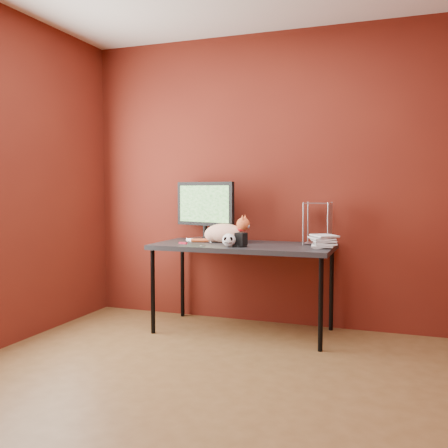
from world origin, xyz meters
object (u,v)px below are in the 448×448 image
(monitor, at_px, (205,208))
(speaker, at_px, (241,240))
(cat, at_px, (225,233))
(skull_mug, at_px, (229,240))
(book_stack, at_px, (314,176))
(desk, at_px, (243,250))

(monitor, height_order, speaker, monitor)
(monitor, height_order, cat, monitor)
(skull_mug, xyz_separation_m, book_stack, (0.64, 0.21, 0.51))
(speaker, distance_m, book_stack, 0.77)
(book_stack, bearing_deg, cat, 173.87)
(cat, bearing_deg, desk, -13.09)
(skull_mug, relative_size, book_stack, 0.10)
(desk, distance_m, speaker, 0.22)
(skull_mug, bearing_deg, desk, 66.14)
(desk, distance_m, monitor, 0.57)
(desk, relative_size, monitor, 2.51)
(monitor, height_order, book_stack, book_stack)
(desk, bearing_deg, book_stack, -2.04)
(desk, relative_size, speaker, 13.16)
(desk, xyz_separation_m, cat, (-0.19, 0.06, 0.14))
(speaker, bearing_deg, cat, 150.41)
(monitor, bearing_deg, cat, -10.74)
(speaker, bearing_deg, monitor, 159.79)
(desk, height_order, monitor, monitor)
(speaker, bearing_deg, skull_mug, -138.94)
(speaker, bearing_deg, desk, 120.47)
(desk, distance_m, skull_mug, 0.26)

